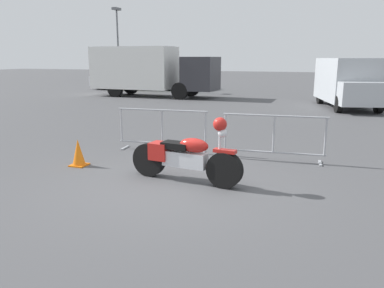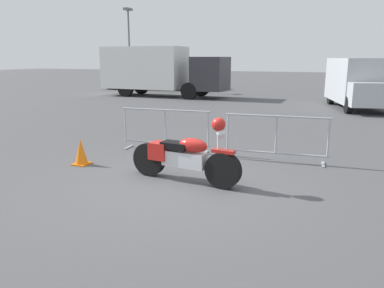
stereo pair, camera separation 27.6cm
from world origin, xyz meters
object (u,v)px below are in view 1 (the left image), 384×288
object	(u,v)px
motorcycle	(185,156)
crowd_barrier_near	(162,130)
parked_car_yellow	(152,79)
traffic_cone	(78,153)
crowd_barrier_far	(274,137)
street_lamp	(118,37)
box_truck	(148,69)
pedestrian	(376,87)
delivery_van	(347,81)
parked_car_green	(185,80)
parked_car_silver	(117,78)

from	to	relation	value
motorcycle	crowd_barrier_near	size ratio (longest dim) A/B	0.98
motorcycle	parked_car_yellow	xyz separation A→B (m)	(-10.25, 20.08, 0.23)
parked_car_yellow	traffic_cone	bearing A→B (deg)	-149.50
crowd_barrier_near	crowd_barrier_far	xyz separation A→B (m)	(2.78, 0.00, 0.00)
traffic_cone	street_lamp	world-z (taller)	street_lamp
box_truck	pedestrian	size ratio (longest dim) A/B	4.57
parked_car_yellow	pedestrian	world-z (taller)	pedestrian
delivery_van	parked_car_green	size ratio (longest dim) A/B	1.24
parked_car_silver	pedestrian	bearing A→B (deg)	-97.55
delivery_van	parked_car_green	bearing A→B (deg)	-137.48
crowd_barrier_near	crowd_barrier_far	bearing A→B (deg)	0.00
crowd_barrier_near	street_lamp	xyz separation A→B (m)	(-10.13, 15.29, 3.16)
parked_car_silver	street_lamp	distance (m)	3.95
crowd_barrier_far	parked_car_silver	bearing A→B (deg)	129.43
parked_car_silver	street_lamp	world-z (taller)	street_lamp
pedestrian	parked_car_green	bearing A→B (deg)	-103.55
parked_car_silver	traffic_cone	distance (m)	21.94
motorcycle	crowd_barrier_far	xyz separation A→B (m)	(1.39, 2.07, 0.06)
motorcycle	parked_car_yellow	world-z (taller)	parked_car_yellow
crowd_barrier_far	box_truck	bearing A→B (deg)	126.65
box_truck	parked_car_yellow	bearing A→B (deg)	113.83
traffic_cone	street_lamp	bearing A→B (deg)	117.55
box_truck	motorcycle	bearing A→B (deg)	-61.00
crowd_barrier_far	parked_car_green	distance (m)	20.09
crowd_barrier_near	crowd_barrier_far	world-z (taller)	same
street_lamp	parked_car_silver	bearing A→B (deg)	123.69
street_lamp	parked_car_green	bearing A→B (deg)	34.22
crowd_barrier_near	parked_car_green	distance (m)	19.02
parked_car_silver	traffic_cone	xyz separation A→B (m)	(10.40, -19.32, -0.47)
parked_car_silver	crowd_barrier_far	bearing A→B (deg)	-131.20
box_truck	parked_car_silver	distance (m)	7.26
box_truck	parked_car_yellow	distance (m)	6.17
crowd_barrier_far	parked_car_yellow	bearing A→B (deg)	122.88
traffic_cone	box_truck	bearing A→B (deg)	110.26
parked_car_silver	pedestrian	xyz separation A→B (m)	(17.77, -5.41, 0.16)
pedestrian	street_lamp	size ratio (longest dim) A/B	0.30
crowd_barrier_far	pedestrian	world-z (taller)	pedestrian
crowd_barrier_far	parked_car_yellow	world-z (taller)	parked_car_yellow
motorcycle	street_lamp	distance (m)	21.08
crowd_barrier_near	box_truck	size ratio (longest dim) A/B	0.30
parked_car_green	delivery_van	bearing A→B (deg)	-113.92
delivery_van	traffic_cone	world-z (taller)	delivery_van
parked_car_green	pedestrian	bearing A→B (deg)	-106.35
box_truck	delivery_van	xyz separation A→B (m)	(11.21, -1.57, -0.39)
parked_car_silver	parked_car_green	bearing A→B (deg)	-75.09
crowd_barrier_far	parked_car_yellow	distance (m)	21.45
motorcycle	street_lamp	size ratio (longest dim) A/B	0.40
box_truck	pedestrian	xyz separation A→B (m)	(12.64, -0.34, -0.72)
delivery_van	parked_car_yellow	world-z (taller)	delivery_van
box_truck	pedestrian	bearing A→B (deg)	-1.01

